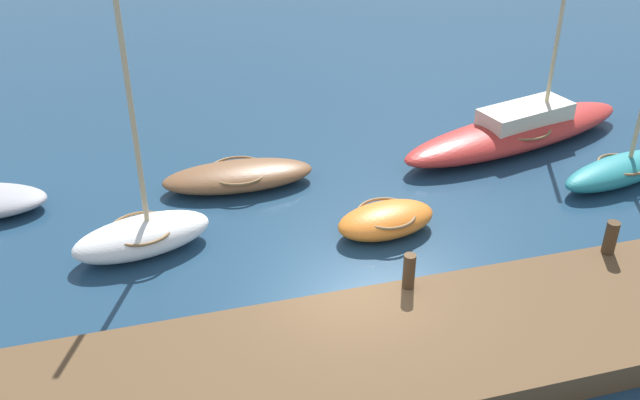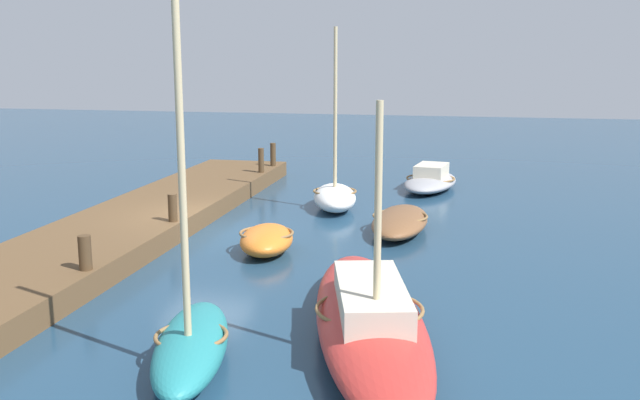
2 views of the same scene
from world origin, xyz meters
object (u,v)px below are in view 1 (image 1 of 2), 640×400
at_px(sailboat_red, 517,130).
at_px(mooring_post_east, 611,237).
at_px(dinghy_orange, 386,220).
at_px(rowboat_white, 142,234).
at_px(rowboat_teal, 620,168).
at_px(mooring_post_mid_east, 409,271).
at_px(rowboat_brown, 238,176).

xyz_separation_m(sailboat_red, mooring_post_east, (-1.31, -6.32, 0.46)).
relative_size(dinghy_orange, mooring_post_east, 3.50).
height_order(dinghy_orange, rowboat_white, rowboat_white).
height_order(sailboat_red, rowboat_teal, rowboat_teal).
height_order(dinghy_orange, mooring_post_mid_east, mooring_post_mid_east).
height_order(rowboat_teal, rowboat_white, rowboat_white).
bearing_deg(rowboat_white, rowboat_brown, 30.42).
distance_m(rowboat_teal, rowboat_white, 12.55).
xyz_separation_m(sailboat_red, rowboat_teal, (1.56, -2.77, -0.07)).
bearing_deg(sailboat_red, rowboat_teal, -74.50).
xyz_separation_m(dinghy_orange, mooring_post_east, (4.04, -2.85, 0.59)).
bearing_deg(sailboat_red, rowboat_brown, 167.98).
bearing_deg(mooring_post_mid_east, rowboat_brown, 111.88).
distance_m(rowboat_brown, mooring_post_mid_east, 6.54).
distance_m(sailboat_red, dinghy_orange, 6.38).
bearing_deg(mooring_post_mid_east, sailboat_red, 46.83).
relative_size(dinghy_orange, rowboat_white, 0.44).
xyz_separation_m(rowboat_brown, rowboat_white, (-2.63, -2.45, 0.16)).
bearing_deg(dinghy_orange, rowboat_brown, 124.57).
relative_size(rowboat_teal, mooring_post_mid_east, 7.67).
height_order(mooring_post_mid_east, mooring_post_east, mooring_post_mid_east).
height_order(rowboat_brown, sailboat_red, sailboat_red).
relative_size(sailboat_red, rowboat_white, 1.37).
distance_m(rowboat_brown, rowboat_white, 3.60).
height_order(rowboat_white, mooring_post_east, rowboat_white).
distance_m(rowboat_teal, mooring_post_east, 4.60).
xyz_separation_m(rowboat_teal, rowboat_white, (-12.55, 0.04, 0.05)).
xyz_separation_m(rowboat_white, mooring_post_mid_east, (5.06, -3.59, 0.49)).
xyz_separation_m(rowboat_teal, mooring_post_east, (-2.87, -3.55, 0.53)).
xyz_separation_m(dinghy_orange, mooring_post_mid_east, (-0.58, -2.85, 0.60)).
relative_size(sailboat_red, mooring_post_east, 10.80).
bearing_deg(rowboat_white, dinghy_orange, -19.94).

